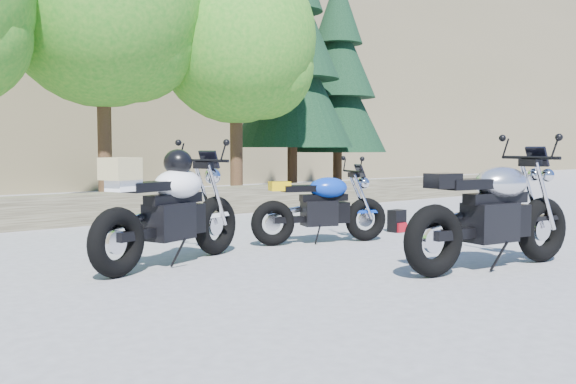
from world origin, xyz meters
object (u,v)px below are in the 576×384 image
object	(u,v)px
white_bike	(170,209)
silver_bike	(493,214)
blue_bike	(321,208)
backpack	(397,221)

from	to	relation	value
white_bike	silver_bike	bearing A→B (deg)	-62.24
white_bike	blue_bike	distance (m)	2.33
white_bike	backpack	size ratio (longest dim) A/B	6.59
blue_bike	backpack	xyz separation A→B (m)	(1.64, 0.12, -0.31)
blue_bike	backpack	size ratio (longest dim) A/B	5.56
backpack	white_bike	bearing A→B (deg)	-177.69
blue_bike	backpack	world-z (taller)	blue_bike
silver_bike	backpack	world-z (taller)	silver_bike
blue_bike	backpack	bearing A→B (deg)	24.24
silver_bike	blue_bike	xyz separation A→B (m)	(-0.18, 2.45, -0.11)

